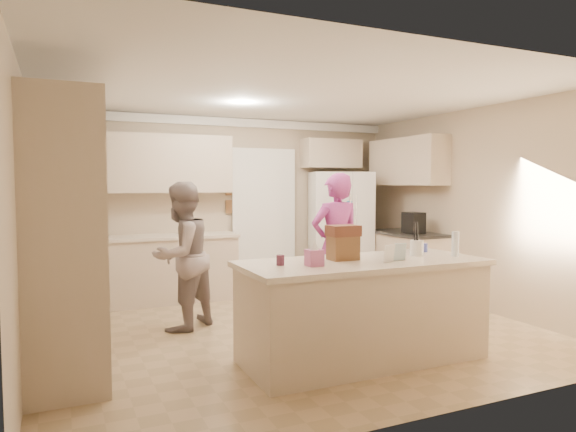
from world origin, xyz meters
name	(u,v)px	position (x,y,z in m)	size (l,w,h in m)	color
floor	(293,332)	(0.00, 0.00, -0.01)	(5.20, 4.60, 0.02)	#A18661
ceiling	(293,92)	(0.00, 0.00, 2.61)	(5.20, 4.60, 0.02)	white
wall_back	(229,205)	(0.00, 2.31, 1.30)	(5.20, 0.02, 2.60)	#BBA98D
wall_front	(435,232)	(0.00, -2.31, 1.30)	(5.20, 0.02, 2.60)	#BBA98D
wall_left	(24,221)	(-2.61, 0.00, 1.30)	(0.02, 4.60, 2.60)	#BBA98D
wall_right	(475,209)	(2.61, 0.00, 1.30)	(0.02, 4.60, 2.60)	#BBA98D
crown_back	(229,122)	(0.00, 2.26, 2.53)	(5.20, 0.08, 0.12)	white
pantry_bank	(63,231)	(-2.30, 0.20, 1.18)	(0.60, 2.60, 2.35)	beige
back_base_cab	(155,271)	(-1.15, 2.00, 0.44)	(2.20, 0.60, 0.88)	beige
back_countertop	(155,237)	(-1.15, 1.99, 0.90)	(2.24, 0.63, 0.04)	beige
back_upper_cab	(152,164)	(-1.15, 2.12, 1.90)	(2.20, 0.35, 0.80)	beige
doorway_opening	(263,221)	(0.55, 2.28, 1.05)	(0.90, 0.06, 2.10)	black
doorway_casing	(264,221)	(0.55, 2.24, 1.05)	(1.02, 0.03, 2.22)	white
wall_frame_upper	(230,189)	(0.02, 2.27, 1.55)	(0.15, 0.02, 0.20)	brown
wall_frame_lower	(231,207)	(0.02, 2.27, 1.28)	(0.15, 0.02, 0.20)	brown
refrigerator	(340,230)	(1.65, 1.81, 0.90)	(0.90, 0.70, 1.80)	white
fridge_seam	(352,232)	(1.65, 1.46, 0.90)	(0.01, 0.02, 1.78)	gray
fridge_dispenser	(340,216)	(1.43, 1.45, 1.15)	(0.22, 0.03, 0.35)	black
fridge_handle_l	(350,223)	(1.60, 1.44, 1.05)	(0.02, 0.02, 0.85)	silver
fridge_handle_r	(356,222)	(1.70, 1.44, 1.05)	(0.02, 0.02, 0.85)	silver
over_fridge_cab	(331,154)	(1.65, 2.12, 2.10)	(0.95, 0.35, 0.45)	beige
right_base_cab	(407,265)	(2.30, 1.00, 0.44)	(0.60, 1.20, 0.88)	beige
right_countertop	(407,233)	(2.29, 1.00, 0.90)	(0.63, 1.24, 0.04)	#2D2B28
right_upper_cab	(407,162)	(2.43, 1.20, 1.95)	(0.35, 1.50, 0.70)	beige
coffee_maker	(414,223)	(2.25, 0.80, 1.07)	(0.22, 0.28, 0.30)	black
island_base	(362,312)	(0.20, -1.10, 0.44)	(2.20, 0.90, 0.88)	beige
island_top	(363,263)	(0.20, -1.10, 0.90)	(2.28, 0.96, 0.05)	beige
utensil_crock	(417,248)	(0.85, -1.05, 1.00)	(0.13, 0.13, 0.15)	white
tissue_box	(314,258)	(-0.35, -1.20, 1.00)	(0.13, 0.13, 0.14)	#C25E99
tissue_plume	(314,245)	(-0.35, -1.20, 1.10)	(0.08, 0.08, 0.08)	white
dollhouse_body	(343,248)	(0.05, -1.00, 1.04)	(0.26, 0.18, 0.22)	brown
dollhouse_roof	(343,231)	(0.05, -1.00, 1.20)	(0.28, 0.20, 0.10)	#592D1E
jam_jar	(280,260)	(-0.60, -1.05, 0.97)	(0.07, 0.07, 0.09)	#59263F
greeting_card_a	(389,253)	(0.35, -1.30, 1.01)	(0.12, 0.01, 0.16)	white
greeting_card_b	(400,252)	(0.50, -1.25, 1.01)	(0.12, 0.01, 0.16)	silver
water_bottle	(455,244)	(1.15, -1.25, 1.04)	(0.07, 0.07, 0.24)	silver
shaker_salt	(420,248)	(1.02, -0.88, 0.97)	(0.05, 0.05, 0.09)	#4957B5
shaker_pepper	(425,248)	(1.09, -0.88, 0.97)	(0.05, 0.05, 0.09)	#4957B5
teen_boy	(181,256)	(-1.10, 0.58, 0.82)	(0.80, 0.62, 1.65)	gray
teen_girl	(336,246)	(0.71, 0.30, 0.88)	(0.64, 0.42, 1.75)	#9E3D89
fridge_magnets	(353,232)	(1.65, 1.45, 0.90)	(0.76, 0.02, 1.44)	tan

